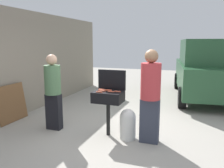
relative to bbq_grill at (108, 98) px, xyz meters
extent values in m
plane|color=#9E998E|center=(0.11, 0.14, -0.79)|extent=(24.00, 24.00, 0.00)
cube|color=gray|center=(-2.78, 1.14, 0.60)|extent=(0.24, 8.00, 2.78)
cylinder|color=black|center=(0.00, 0.00, -0.43)|extent=(0.08, 0.08, 0.71)
cube|color=black|center=(0.00, 0.00, 0.03)|extent=(0.60, 0.44, 0.22)
cube|color=black|center=(0.00, 0.22, 0.35)|extent=(0.60, 0.05, 0.42)
cylinder|color=#B74C33|center=(-0.03, 0.08, 0.16)|extent=(0.13, 0.04, 0.03)
cylinder|color=#C6593D|center=(-0.16, 0.07, 0.16)|extent=(0.13, 0.04, 0.03)
cylinder|color=#C6593D|center=(0.19, 0.01, 0.16)|extent=(0.13, 0.03, 0.03)
cylinder|color=#C6593D|center=(-0.16, 0.00, 0.16)|extent=(0.13, 0.04, 0.03)
cylinder|color=#AD4228|center=(-0.01, 0.05, 0.16)|extent=(0.13, 0.03, 0.03)
cylinder|color=#C6593D|center=(0.07, -0.05, 0.16)|extent=(0.13, 0.04, 0.03)
cylinder|color=#C6593D|center=(-0.13, -0.16, 0.16)|extent=(0.13, 0.03, 0.03)
cylinder|color=#C6593D|center=(-0.12, -0.03, 0.16)|extent=(0.13, 0.03, 0.03)
cylinder|color=#C6593D|center=(-0.19, 0.11, 0.16)|extent=(0.13, 0.03, 0.03)
cylinder|color=silver|center=(0.44, -0.05, -0.56)|extent=(0.32, 0.32, 0.46)
sphere|color=silver|center=(0.44, -0.05, -0.33)|extent=(0.31, 0.31, 0.31)
cube|color=black|center=(-1.27, -0.08, -0.39)|extent=(0.33, 0.18, 0.80)
cylinder|color=#4C724C|center=(-1.27, -0.08, 0.33)|extent=(0.35, 0.35, 0.64)
sphere|color=tan|center=(-1.27, -0.08, 0.77)|extent=(0.23, 0.23, 0.23)
cube|color=#333847|center=(0.87, -0.06, -0.36)|extent=(0.36, 0.20, 0.86)
cylinder|color=#B23338|center=(0.87, -0.06, 0.41)|extent=(0.38, 0.38, 0.68)
sphere|color=#936B4C|center=(0.87, -0.06, 0.88)|extent=(0.25, 0.25, 0.25)
cube|color=#234C2D|center=(2.06, 4.27, -0.02)|extent=(2.40, 4.59, 0.90)
cube|color=#234C2D|center=(2.08, 4.07, 0.83)|extent=(2.05, 2.79, 0.80)
cylinder|color=black|center=(1.34, 2.64, -0.47)|extent=(0.29, 0.66, 0.64)
cylinder|color=black|center=(2.77, 5.91, -0.47)|extent=(0.29, 0.66, 0.64)
cylinder|color=black|center=(0.98, 5.70, -0.47)|extent=(0.29, 0.66, 0.64)
cube|color=brown|center=(-2.53, 0.02, -0.33)|extent=(0.16, 0.90, 0.91)
camera|label=1|loc=(1.63, -4.32, 1.13)|focal=37.10mm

